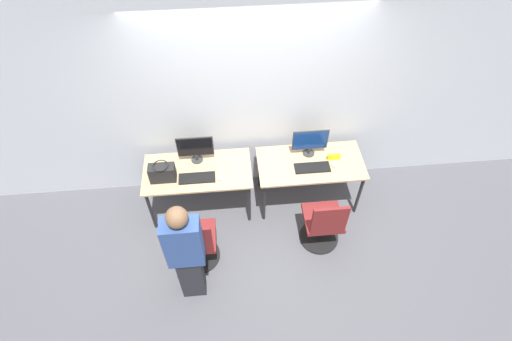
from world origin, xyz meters
TOP-DOWN VIEW (x-y plane):
  - ground_plane at (0.00, 0.00)m, footprint 20.00×20.00m
  - wall_back at (0.00, 0.77)m, footprint 12.00×0.05m
  - desk_left at (-0.69, 0.32)m, footprint 1.29×0.65m
  - monitor_left at (-0.69, 0.50)m, footprint 0.43×0.15m
  - keyboard_left at (-0.69, 0.20)m, footprint 0.43×0.16m
  - mouse_left at (-0.42, 0.18)m, footprint 0.06×0.09m
  - office_chair_left at (-0.73, -0.48)m, footprint 0.48×0.48m
  - person_left at (-0.78, -0.84)m, footprint 0.36×0.20m
  - desk_right at (0.69, 0.32)m, footprint 1.29×0.65m
  - monitor_right at (0.69, 0.48)m, footprint 0.43×0.15m
  - keyboard_right at (0.69, 0.23)m, footprint 0.43×0.16m
  - mouse_right at (0.96, 0.26)m, footprint 0.06×0.09m
  - office_chair_right at (0.74, -0.36)m, footprint 0.48×0.48m
  - handbag at (-1.08, 0.23)m, footprint 0.30×0.18m
  - placard_right at (0.97, 0.36)m, footprint 0.16×0.03m

SIDE VIEW (x-z plane):
  - ground_plane at x=0.00m, z-range 0.00..0.00m
  - office_chair_left at x=-0.73m, z-range -0.08..0.82m
  - office_chair_right at x=0.74m, z-range -0.08..0.82m
  - desk_left at x=-0.69m, z-range 0.28..0.99m
  - desk_right at x=0.69m, z-range 0.28..0.99m
  - keyboard_left at x=-0.69m, z-range 0.71..0.73m
  - keyboard_right at x=0.69m, z-range 0.71..0.73m
  - mouse_left at x=-0.42m, z-range 0.71..0.74m
  - mouse_right at x=0.96m, z-range 0.71..0.74m
  - placard_right at x=0.97m, z-range 0.71..0.79m
  - handbag at x=-1.08m, z-range 0.70..0.95m
  - person_left at x=-0.78m, z-range 0.06..1.60m
  - monitor_left at x=-0.69m, z-range 0.73..1.10m
  - monitor_right at x=0.69m, z-range 0.73..1.10m
  - wall_back at x=0.00m, z-range 0.00..2.80m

